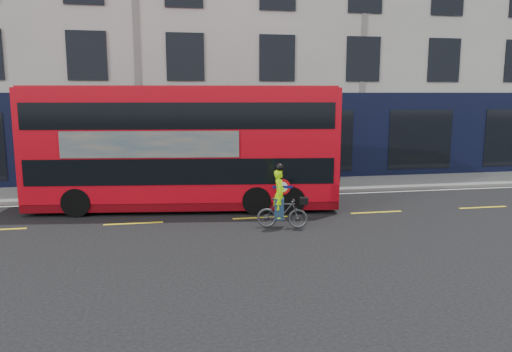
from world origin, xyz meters
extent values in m
plane|color=black|center=(0.00, 0.00, 0.00)|extent=(120.00, 120.00, 0.00)
cube|color=gray|center=(0.00, 6.50, 0.06)|extent=(60.00, 3.00, 0.12)
cube|color=gray|center=(0.00, 5.00, 0.07)|extent=(60.00, 0.12, 0.13)
cube|color=beige|center=(0.00, 13.00, 7.50)|extent=(50.00, 10.00, 15.00)
cube|color=black|center=(0.00, 7.98, 2.00)|extent=(50.00, 0.08, 4.00)
cube|color=silver|center=(0.00, 4.70, 0.00)|extent=(58.00, 0.10, 0.01)
cube|color=red|center=(1.66, 3.35, 2.30)|extent=(10.63, 3.72, 3.74)
cube|color=#63030A|center=(1.66, 3.35, 0.28)|extent=(10.63, 3.67, 0.28)
cube|color=black|center=(1.66, 3.35, 1.47)|extent=(10.22, 3.70, 0.85)
cube|color=black|center=(1.66, 3.35, 3.27)|extent=(10.22, 3.70, 0.85)
cube|color=#A40B16|center=(1.66, 3.35, 4.18)|extent=(10.41, 3.59, 0.08)
cube|color=black|center=(6.84, 2.66, 1.47)|extent=(0.32, 2.12, 0.85)
cube|color=black|center=(6.84, 2.66, 3.27)|extent=(0.32, 2.12, 0.85)
cube|color=black|center=(-3.52, 4.04, 1.47)|extent=(0.32, 2.12, 0.85)
cube|color=gray|center=(0.56, 2.27, 2.37)|extent=(5.63, 0.79, 0.85)
cylinder|color=red|center=(4.78, 1.71, 0.95)|extent=(0.53, 0.09, 0.53)
cylinder|color=white|center=(4.78, 1.71, 0.95)|extent=(0.34, 0.06, 0.34)
cube|color=#0C1459|center=(4.78, 1.70, 0.95)|extent=(0.66, 0.11, 0.09)
cylinder|color=black|center=(5.23, 2.88, 0.47)|extent=(1.26, 2.52, 0.95)
cylinder|color=black|center=(4.10, 3.03, 0.47)|extent=(1.26, 2.52, 0.95)
cylinder|color=black|center=(-1.72, 3.80, 0.47)|extent=(1.26, 2.52, 0.95)
imported|color=#434447|center=(4.41, 0.18, 0.46)|extent=(1.58, 0.83, 0.91)
imported|color=#9DE904|center=(4.32, 0.20, 1.04)|extent=(0.48, 0.60, 1.44)
cube|color=black|center=(5.02, 0.00, 0.84)|extent=(0.30, 0.26, 0.20)
cube|color=#1B3049|center=(4.32, 0.20, 0.59)|extent=(0.36, 0.41, 0.64)
sphere|color=black|center=(4.32, 0.20, 1.83)|extent=(0.24, 0.24, 0.24)
camera|label=1|loc=(1.00, -13.90, 3.99)|focal=35.00mm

